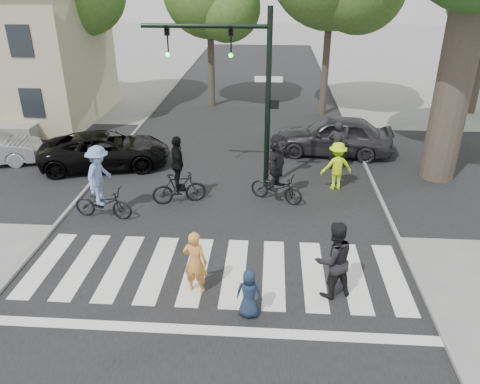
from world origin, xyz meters
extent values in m
plane|color=gray|center=(0.00, 0.00, 0.00)|extent=(120.00, 120.00, 0.00)
cube|color=black|center=(0.00, 5.00, 0.01)|extent=(10.00, 70.00, 0.01)
cube|color=black|center=(0.00, 8.00, 0.01)|extent=(70.00, 10.00, 0.01)
cube|color=gray|center=(-5.05, 5.00, 0.05)|extent=(0.10, 70.00, 0.10)
cube|color=gray|center=(5.05, 5.00, 0.05)|extent=(0.10, 70.00, 0.10)
cube|color=silver|center=(-4.50, 1.00, 0.01)|extent=(0.55, 3.00, 0.01)
cube|color=silver|center=(-3.50, 1.00, 0.01)|extent=(0.55, 3.00, 0.01)
cube|color=silver|center=(-2.50, 1.00, 0.01)|extent=(0.55, 3.00, 0.01)
cube|color=silver|center=(-1.50, 1.00, 0.01)|extent=(0.55, 3.00, 0.01)
cube|color=silver|center=(-0.50, 1.00, 0.01)|extent=(0.55, 3.00, 0.01)
cube|color=silver|center=(0.50, 1.00, 0.01)|extent=(0.55, 3.00, 0.01)
cube|color=silver|center=(1.50, 1.00, 0.01)|extent=(0.55, 3.00, 0.01)
cube|color=silver|center=(2.50, 1.00, 0.01)|extent=(0.55, 3.00, 0.01)
cube|color=silver|center=(3.50, 1.00, 0.01)|extent=(0.55, 3.00, 0.01)
cube|color=silver|center=(4.50, 1.00, 0.01)|extent=(0.55, 3.00, 0.01)
cube|color=silver|center=(0.00, -1.20, 0.01)|extent=(10.00, 0.30, 0.01)
cylinder|color=black|center=(1.20, 6.20, 3.00)|extent=(0.18, 0.18, 6.00)
cylinder|color=black|center=(-0.80, 6.20, 5.40)|extent=(4.00, 0.14, 0.14)
imported|color=black|center=(0.00, 6.20, 4.95)|extent=(0.16, 0.20, 1.00)
sphere|color=#19E533|center=(0.00, 6.08, 4.55)|extent=(0.14, 0.14, 0.14)
imported|color=black|center=(-2.00, 6.20, 4.95)|extent=(0.16, 0.20, 1.00)
sphere|color=#19E533|center=(-2.00, 6.08, 4.55)|extent=(0.14, 0.14, 0.14)
cube|color=black|center=(1.42, 6.20, 3.00)|extent=(0.28, 0.18, 0.30)
cube|color=#FF660C|center=(1.53, 6.20, 3.00)|extent=(0.02, 0.14, 0.20)
cube|color=white|center=(1.20, 6.20, 3.80)|extent=(0.90, 0.04, 0.18)
cylinder|color=brown|center=(7.50, 7.50, 3.50)|extent=(1.20, 1.20, 7.00)
cylinder|color=brown|center=(-9.00, 15.70, 3.22)|extent=(0.36, 0.36, 6.44)
cylinder|color=brown|center=(-2.00, 16.80, 2.80)|extent=(0.36, 0.36, 5.60)
sphere|color=#385C29|center=(-1.04, 16.08, 5.20)|extent=(3.36, 3.36, 3.36)
cylinder|color=brown|center=(4.00, 15.50, 3.36)|extent=(0.36, 0.36, 6.72)
cube|color=#B6B388|center=(-11.50, 14.00, 3.00)|extent=(8.00, 7.00, 6.00)
cube|color=black|center=(-9.10, 10.48, 1.70)|extent=(1.00, 0.06, 1.30)
cube|color=black|center=(-9.10, 10.48, 4.30)|extent=(1.00, 0.06, 1.30)
cube|color=gray|center=(-10.00, 10.20, 0.40)|extent=(2.00, 1.20, 0.80)
imported|color=orange|center=(-0.36, 0.16, 0.81)|extent=(0.66, 0.50, 1.62)
imported|color=#1A293F|center=(0.95, -0.64, 0.59)|extent=(0.61, 0.43, 1.19)
imported|color=black|center=(2.85, 0.24, 0.96)|extent=(1.14, 1.02, 1.93)
imported|color=black|center=(-3.76, 3.60, 0.49)|extent=(1.92, 0.86, 0.97)
imported|color=#7186BD|center=(-3.76, 3.60, 1.42)|extent=(0.83, 1.28, 1.86)
imported|color=black|center=(-1.61, 4.75, 0.53)|extent=(1.83, 0.98, 1.06)
imported|color=black|center=(-1.61, 4.75, 1.39)|extent=(0.74, 1.15, 1.82)
imported|color=black|center=(1.56, 5.12, 0.48)|extent=(1.93, 1.34, 0.96)
imported|color=black|center=(1.56, 5.12, 1.40)|extent=(1.20, 1.78, 1.84)
imported|color=black|center=(-5.02, 7.67, 0.68)|extent=(5.26, 3.28, 1.36)
imported|color=#2F2E32|center=(3.91, 9.65, 0.81)|extent=(4.91, 2.38, 1.62)
imported|color=#C2FF10|center=(3.63, 6.21, 0.85)|extent=(1.21, 0.85, 1.70)
imported|color=black|center=(3.83, 7.99, 0.96)|extent=(0.80, 0.64, 1.91)
camera|label=1|loc=(1.31, -8.88, 7.03)|focal=35.00mm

